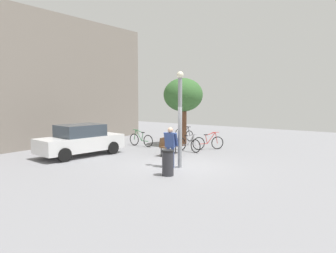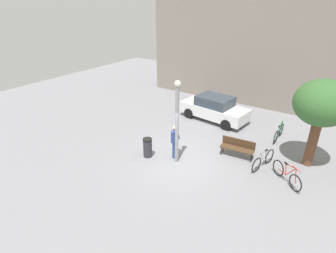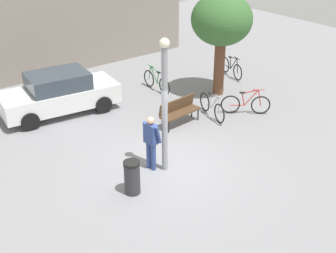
{
  "view_description": "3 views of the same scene",
  "coord_description": "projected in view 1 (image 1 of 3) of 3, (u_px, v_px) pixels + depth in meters",
  "views": [
    {
      "loc": [
        -10.89,
        -7.31,
        2.91
      ],
      "look_at": [
        0.07,
        0.52,
        1.65
      ],
      "focal_mm": 33.99,
      "sensor_mm": 36.0,
      "label": 1
    },
    {
      "loc": [
        5.63,
        -9.38,
        6.95
      ],
      "look_at": [
        -0.81,
        0.16,
        1.49
      ],
      "focal_mm": 28.74,
      "sensor_mm": 36.0,
      "label": 2
    },
    {
      "loc": [
        -6.86,
        -9.04,
        7.09
      ],
      "look_at": [
        0.19,
        0.01,
        1.23
      ],
      "focal_mm": 47.87,
      "sensor_mm": 36.0,
      "label": 3
    }
  ],
  "objects": [
    {
      "name": "ground_plane",
      "position": [
        177.0,
        166.0,
        13.32
      ],
      "size": [
        36.0,
        36.0,
        0.0
      ],
      "primitive_type": "plane",
      "color": "gray"
    },
    {
      "name": "bicycle_silver",
      "position": [
        188.0,
        144.0,
        16.97
      ],
      "size": [
        0.5,
        1.77,
        0.97
      ],
      "color": "black",
      "rests_on": "ground_plane"
    },
    {
      "name": "parked_car_white",
      "position": [
        80.0,
        140.0,
        15.69
      ],
      "size": [
        4.38,
        2.21,
        1.55
      ],
      "color": "silver",
      "rests_on": "ground_plane"
    },
    {
      "name": "plaza_tree",
      "position": [
        183.0,
        96.0,
        18.9
      ],
      "size": [
        2.34,
        2.34,
        4.02
      ],
      "color": "brown",
      "rests_on": "ground_plane"
    },
    {
      "name": "lamppost",
      "position": [
        180.0,
        115.0,
        12.94
      ],
      "size": [
        0.28,
        0.28,
        3.93
      ],
      "color": "gray",
      "rests_on": "ground_plane"
    },
    {
      "name": "bicycle_black",
      "position": [
        184.0,
        135.0,
        21.3
      ],
      "size": [
        0.52,
        1.76,
        0.97
      ],
      "color": "black",
      "rests_on": "ground_plane"
    },
    {
      "name": "building_facade",
      "position": [
        37.0,
        80.0,
        18.71
      ],
      "size": [
        15.72,
        2.0,
        7.79
      ],
      "primitive_type": "cube",
      "color": "gray",
      "rests_on": "ground_plane"
    },
    {
      "name": "person_by_lamppost",
      "position": [
        170.0,
        145.0,
        12.98
      ],
      "size": [
        0.35,
        0.62,
        1.67
      ],
      "color": "#334784",
      "rests_on": "ground_plane"
    },
    {
      "name": "trash_bin",
      "position": [
        168.0,
        163.0,
        11.73
      ],
      "size": [
        0.45,
        0.45,
        0.96
      ],
      "color": "#2D2D33",
      "rests_on": "ground_plane"
    },
    {
      "name": "park_bench",
      "position": [
        170.0,
        144.0,
        16.05
      ],
      "size": [
        1.64,
        0.61,
        0.92
      ],
      "color": "#513823",
      "rests_on": "ground_plane"
    },
    {
      "name": "bicycle_green",
      "position": [
        141.0,
        140.0,
        18.77
      ],
      "size": [
        0.09,
        1.81,
        0.97
      ],
      "color": "black",
      "rests_on": "ground_plane"
    },
    {
      "name": "bicycle_red",
      "position": [
        208.0,
        143.0,
        17.56
      ],
      "size": [
        1.4,
        1.22,
        0.97
      ],
      "color": "black",
      "rests_on": "ground_plane"
    }
  ]
}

